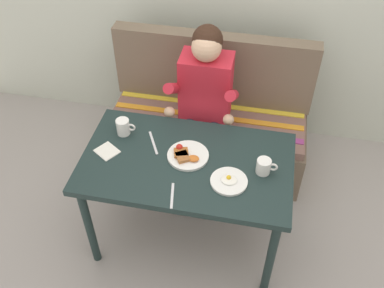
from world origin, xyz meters
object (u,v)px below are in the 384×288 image
(person, at_px, (204,96))
(coffee_mug, at_px, (264,166))
(fork, at_px, (172,196))
(couch, at_px, (208,126))
(coffee_mug_second, at_px, (123,127))
(table, at_px, (187,171))
(knife, at_px, (153,143))
(plate_eggs, at_px, (229,181))
(plate_breakfast, at_px, (186,155))
(napkin, at_px, (107,151))

(person, distance_m, coffee_mug, 0.74)
(fork, bearing_deg, coffee_mug, 20.15)
(couch, height_order, person, person)
(couch, relative_size, coffee_mug_second, 12.20)
(couch, relative_size, fork, 8.47)
(table, distance_m, knife, 0.26)
(plate_eggs, height_order, knife, plate_eggs)
(person, bearing_deg, plate_eggs, -69.44)
(plate_breakfast, bearing_deg, person, 89.90)
(plate_eggs, height_order, coffee_mug_second, coffee_mug_second)
(couch, bearing_deg, plate_breakfast, -90.67)
(napkin, relative_size, knife, 0.62)
(couch, bearing_deg, coffee_mug, -60.61)
(coffee_mug, distance_m, coffee_mug_second, 0.86)
(person, distance_m, plate_eggs, 0.75)
(person, bearing_deg, table, -89.26)
(fork, relative_size, knife, 0.85)
(person, relative_size, coffee_mug_second, 10.27)
(coffee_mug_second, xyz_separation_m, fork, (0.40, -0.42, -0.05))
(table, bearing_deg, coffee_mug, -0.10)
(person, height_order, fork, person)
(person, distance_m, fork, 0.86)
(table, xyz_separation_m, couch, (0.00, 0.76, -0.32))
(coffee_mug, relative_size, fork, 0.69)
(fork, bearing_deg, plate_breakfast, 77.25)
(napkin, bearing_deg, person, 52.94)
(fork, xyz_separation_m, knife, (-0.20, 0.37, 0.00))
(table, relative_size, plate_breakfast, 5.03)
(table, height_order, napkin, napkin)
(couch, xyz_separation_m, coffee_mug, (0.43, -0.77, 0.45))
(napkin, bearing_deg, coffee_mug, 1.19)
(couch, bearing_deg, knife, -108.66)
(plate_breakfast, xyz_separation_m, plate_eggs, (0.26, -0.14, -0.00))
(plate_eggs, bearing_deg, fork, -151.08)
(person, bearing_deg, coffee_mug, -53.39)
(plate_eggs, xyz_separation_m, napkin, (-0.72, 0.09, -0.01))
(coffee_mug, height_order, knife, coffee_mug)
(table, xyz_separation_m, coffee_mug_second, (-0.42, 0.15, 0.13))
(couch, distance_m, coffee_mug_second, 0.87)
(coffee_mug, bearing_deg, person, 126.61)
(couch, relative_size, plate_eggs, 7.11)
(person, distance_m, plate_breakfast, 0.56)
(table, height_order, couch, couch)
(plate_breakfast, height_order, plate_eggs, plate_breakfast)
(person, xyz_separation_m, knife, (-0.22, -0.49, -0.01))
(table, distance_m, plate_eggs, 0.29)
(coffee_mug_second, height_order, knife, coffee_mug_second)
(table, distance_m, coffee_mug_second, 0.47)
(person, distance_m, napkin, 0.76)
(person, relative_size, napkin, 9.73)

